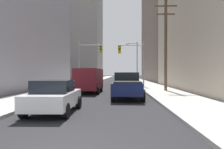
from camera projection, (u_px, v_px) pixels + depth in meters
sidewalk_left at (94, 80)px, 54.67m from camera, size 3.62×160.00×0.15m
sidewalk_right at (138, 80)px, 54.24m from camera, size 3.62×160.00×0.15m
pickup_truck_navy at (127, 86)px, 16.20m from camera, size 2.20×5.46×1.90m
cargo_van_maroon at (89, 79)px, 20.83m from camera, size 2.16×5.27×2.26m
sedan_white at (54, 96)px, 10.22m from camera, size 1.95×4.24×1.52m
sedan_grey at (126, 83)px, 23.85m from camera, size 1.95×4.22×1.52m
sedan_beige at (125, 81)px, 29.33m from camera, size 1.95×4.21×1.52m
sedan_silver at (123, 78)px, 46.75m from camera, size 1.95×4.21×1.52m
traffic_signal_near_left at (89, 56)px, 28.16m from camera, size 3.06×0.44×6.00m
traffic_signal_near_right at (133, 56)px, 27.93m from camera, size 3.31×0.44×6.00m
utility_pole_right at (166, 43)px, 21.90m from camera, size 2.20×0.28×9.08m
street_lamp_right at (135, 59)px, 40.46m from camera, size 2.15×0.32×7.50m
building_left_far_tower at (80, 14)px, 98.03m from camera, size 17.72×24.93×56.48m
building_right_mid_block at (189, 19)px, 52.33m from camera, size 19.61×29.81×29.37m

